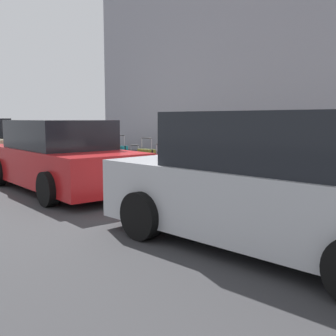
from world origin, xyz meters
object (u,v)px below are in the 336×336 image
object	(u,v)px
suitcase_silver_5	(190,167)
suitcase_navy_11	(114,159)
suitcase_maroon_0	(301,187)
suitcase_teal_3	(228,173)
suitcase_maroon_7	(161,166)
parked_car_silver_0	(273,185)
suitcase_black_2	(249,174)
suitcase_teal_10	(121,159)
suitcase_olive_1	(274,178)
suitcase_black_9	(135,164)
suitcase_red_6	(174,164)
suitcase_olive_8	(147,162)
suitcase_navy_4	(207,174)
fire_hydrant	(96,155)
bollard_post	(81,154)
parked_car_red_1	(59,157)

from	to	relation	value
suitcase_silver_5	suitcase_navy_11	distance (m)	3.09
suitcase_maroon_0	suitcase_teal_3	bearing A→B (deg)	0.50
suitcase_maroon_7	parked_car_silver_0	bearing A→B (deg)	154.18
suitcase_black_2	suitcase_teal_10	size ratio (longest dim) A/B	0.79
suitcase_maroon_7	suitcase_silver_5	bearing A→B (deg)	178.78
suitcase_olive_1	suitcase_black_9	bearing A→B (deg)	-0.54
suitcase_teal_3	suitcase_maroon_0	bearing A→B (deg)	-179.50
suitcase_red_6	suitcase_navy_11	world-z (taller)	suitcase_red_6
suitcase_teal_10	suitcase_navy_11	world-z (taller)	suitcase_teal_10
suitcase_olive_1	suitcase_red_6	size ratio (longest dim) A/B	0.92
suitcase_black_2	suitcase_maroon_7	xyz separation A→B (m)	(2.62, -0.00, -0.08)
suitcase_black_2	suitcase_olive_8	size ratio (longest dim) A/B	0.82
suitcase_teal_3	suitcase_red_6	xyz separation A→B (m)	(1.60, 0.01, 0.05)
suitcase_olive_1	suitcase_teal_10	size ratio (longest dim) A/B	0.90
suitcase_navy_4	suitcase_maroon_7	distance (m)	1.58
suitcase_navy_11	fire_hydrant	xyz separation A→B (m)	(0.81, 0.08, 0.07)
suitcase_red_6	fire_hydrant	bearing A→B (deg)	0.16
suitcase_navy_4	suitcase_maroon_7	size ratio (longest dim) A/B	0.69
suitcase_teal_3	suitcase_navy_4	world-z (taller)	suitcase_teal_3
suitcase_maroon_0	suitcase_olive_8	size ratio (longest dim) A/B	0.76
bollard_post	parked_car_silver_0	bearing A→B (deg)	165.78
suitcase_teal_3	suitcase_navy_4	size ratio (longest dim) A/B	1.58
suitcase_olive_1	suitcase_navy_4	distance (m)	1.60
suitcase_maroon_0	parked_car_silver_0	size ratio (longest dim) A/B	0.16
suitcase_maroon_7	bollard_post	world-z (taller)	suitcase_maroon_7
suitcase_teal_3	suitcase_navy_11	world-z (taller)	suitcase_teal_3
suitcase_black_9	suitcase_navy_11	bearing A→B (deg)	-0.82
suitcase_navy_11	parked_car_silver_0	size ratio (longest dim) A/B	0.15
suitcase_black_9	fire_hydrant	xyz separation A→B (m)	(1.80, 0.06, 0.12)
suitcase_navy_4	bollard_post	xyz separation A→B (m)	(5.04, 0.10, 0.10)
suitcase_navy_4	suitcase_teal_10	distance (m)	3.12
fire_hydrant	suitcase_red_6	bearing A→B (deg)	-179.84
suitcase_teal_3	suitcase_teal_10	bearing A→B (deg)	1.04
suitcase_olive_8	parked_car_red_1	xyz separation A→B (m)	(0.32, 2.23, 0.25)
fire_hydrant	bollard_post	world-z (taller)	bollard_post
suitcase_navy_4	suitcase_olive_8	size ratio (longest dim) A/B	0.60
suitcase_olive_1	suitcase_navy_11	xyz separation A→B (m)	(5.24, -0.05, -0.05)
suitcase_maroon_0	bollard_post	bearing A→B (deg)	1.49
suitcase_olive_8	bollard_post	size ratio (longest dim) A/B	1.32
suitcase_maroon_0	parked_car_red_1	size ratio (longest dim) A/B	0.15
suitcase_black_2	parked_car_silver_0	xyz separation A→B (m)	(-2.00, 2.23, 0.27)
suitcase_navy_11	suitcase_black_2	bearing A→B (deg)	179.45
suitcase_teal_10	suitcase_teal_3	bearing A→B (deg)	-178.96
suitcase_navy_11	parked_car_red_1	distance (m)	2.58
suitcase_olive_1	fire_hydrant	bearing A→B (deg)	0.22
suitcase_silver_5	bollard_post	world-z (taller)	suitcase_silver_5
suitcase_black_2	suitcase_red_6	size ratio (longest dim) A/B	0.81
suitcase_black_2	suitcase_black_9	bearing A→B (deg)	-0.47
suitcase_maroon_0	suitcase_navy_4	size ratio (longest dim) A/B	1.26
suitcase_olive_8	bollard_post	bearing A→B (deg)	3.60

